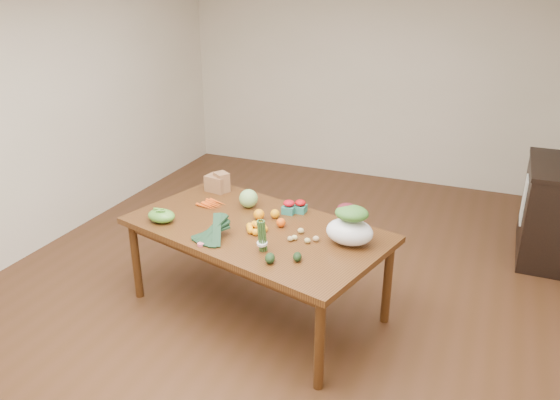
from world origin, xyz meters
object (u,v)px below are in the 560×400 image
at_px(dining_table, 257,269).
at_px(kale_bunch, 210,231).
at_px(cabbage, 248,198).
at_px(paper_bag, 217,182).
at_px(salad_bag, 350,227).
at_px(cabinet, 551,211).
at_px(mandarin_cluster, 257,226).
at_px(asparagus_bundle, 262,236).

distance_m(dining_table, kale_bunch, 0.61).
height_order(cabbage, kale_bunch, kale_bunch).
bearing_deg(dining_table, paper_bag, 154.38).
relative_size(kale_bunch, salad_bag, 1.15).
distance_m(cabbage, kale_bunch, 0.68).
height_order(cabinet, paper_bag, cabinet).
height_order(cabinet, salad_bag, salad_bag).
xyz_separation_m(dining_table, mandarin_cluster, (0.04, -0.07, 0.42)).
bearing_deg(cabbage, paper_bag, 152.18).
xyz_separation_m(paper_bag, kale_bunch, (0.43, -0.90, -0.01)).
xyz_separation_m(dining_table, cabbage, (-0.22, 0.33, 0.45)).
bearing_deg(kale_bunch, dining_table, 73.33).
bearing_deg(cabinet, asparagus_bundle, -131.40).
xyz_separation_m(cabinet, asparagus_bundle, (-2.02, -2.29, 0.40)).
height_order(dining_table, paper_bag, paper_bag).
xyz_separation_m(cabinet, cabbage, (-2.45, -1.61, 0.36)).
relative_size(cabbage, salad_bag, 0.45).
xyz_separation_m(cabinet, salad_bag, (-1.48, -1.94, 0.42)).
relative_size(cabinet, cabbage, 6.46).
relative_size(dining_table, mandarin_cluster, 11.19).
distance_m(dining_table, cabbage, 0.60).
bearing_deg(cabbage, cabinet, 33.26).
bearing_deg(cabbage, mandarin_cluster, -57.13).
distance_m(cabinet, mandarin_cluster, 2.99).
height_order(dining_table, mandarin_cluster, mandarin_cluster).
bearing_deg(paper_bag, asparagus_bundle, -46.60).
distance_m(dining_table, asparagus_bundle, 0.65).
xyz_separation_m(dining_table, paper_bag, (-0.65, 0.55, 0.46)).
height_order(cabinet, mandarin_cluster, cabinet).
xyz_separation_m(paper_bag, salad_bag, (1.40, -0.55, 0.05)).
distance_m(cabinet, asparagus_bundle, 3.08).
height_order(paper_bag, mandarin_cluster, paper_bag).
xyz_separation_m(kale_bunch, asparagus_bundle, (0.43, -0.01, 0.05)).
relative_size(paper_bag, mandarin_cluster, 1.40).
bearing_deg(asparagus_bundle, mandarin_cluster, 136.63).
relative_size(dining_table, cabinet, 1.97).
bearing_deg(salad_bag, paper_bag, 158.43).
distance_m(asparagus_bundle, salad_bag, 0.65).
height_order(asparagus_bundle, salad_bag, salad_bag).
xyz_separation_m(dining_table, asparagus_bundle, (0.21, -0.35, 0.50)).
height_order(kale_bunch, salad_bag, salad_bag).
bearing_deg(mandarin_cluster, cabinet, 42.42).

